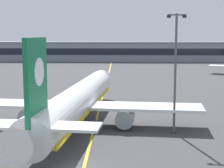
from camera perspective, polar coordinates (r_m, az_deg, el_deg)
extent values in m
cube|color=yellow|center=(61.29, -1.84, -3.17)|extent=(3.40, 179.98, 0.01)
cylinder|color=white|center=(46.04, -5.52, -2.53)|extent=(6.88, 36.19, 3.80)
cone|color=white|center=(64.79, -1.83, 0.57)|extent=(3.82, 2.90, 3.61)
cone|color=white|center=(27.85, -14.31, -8.95)|extent=(3.08, 3.03, 2.85)
cube|color=gold|center=(46.24, -5.51, -3.81)|extent=(6.55, 33.32, 0.44)
cube|color=black|center=(62.84, -2.10, 0.95)|extent=(2.93, 1.34, 0.60)
cube|color=white|center=(46.78, -5.35, -3.43)|extent=(32.29, 7.53, 0.36)
cylinder|color=gray|center=(47.80, -12.89, -4.84)|extent=(2.60, 3.78, 2.30)
cylinder|color=black|center=(49.50, -12.17, -4.38)|extent=(1.96, 0.35, 1.95)
cylinder|color=gray|center=(45.16, 2.14, -5.40)|extent=(2.60, 3.78, 2.30)
cylinder|color=black|center=(46.96, 2.33, -4.87)|extent=(1.96, 0.35, 1.95)
cube|color=#147042|center=(30.30, -12.12, 0.52)|extent=(0.81, 4.82, 7.20)
cylinder|color=white|center=(30.49, -11.97, 1.94)|extent=(0.64, 2.43, 2.40)
cube|color=white|center=(30.44, -12.28, -6.54)|extent=(11.20, 3.73, 0.24)
cylinder|color=#4C4C51|center=(60.41, -2.52, -1.92)|extent=(0.24, 0.24, 1.60)
cylinder|color=black|center=(60.59, -2.51, -2.88)|extent=(0.48, 0.93, 0.90)
cylinder|color=#4C4C51|center=(45.14, -9.28, -5.05)|extent=(0.24, 0.24, 1.60)
cylinder|color=black|center=(45.40, -9.25, -6.44)|extent=(0.51, 1.33, 1.30)
cylinder|color=#4C4C51|center=(43.98, -2.74, -5.30)|extent=(0.24, 0.24, 1.60)
cylinder|color=black|center=(44.26, -2.73, -6.72)|extent=(0.51, 1.33, 1.30)
cylinder|color=#515156|center=(42.88, 10.14, 1.53)|extent=(0.28, 0.28, 14.29)
cylinder|color=#333338|center=(44.24, 9.91, -7.65)|extent=(0.90, 0.90, 0.10)
cube|color=#515156|center=(42.68, 10.37, 10.90)|extent=(2.20, 0.16, 0.16)
cube|color=black|center=(42.55, 9.15, 10.67)|extent=(0.44, 0.36, 0.28)
cube|color=black|center=(42.80, 11.58, 10.59)|extent=(0.44, 0.36, 0.28)
cube|color=gray|center=(157.34, -0.55, 5.18)|extent=(124.05, 12.00, 8.12)
cube|color=black|center=(151.29, -0.66, 5.22)|extent=(119.09, 0.12, 2.80)
cube|color=#595C63|center=(157.19, -0.55, 6.73)|extent=(124.45, 12.40, 0.40)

